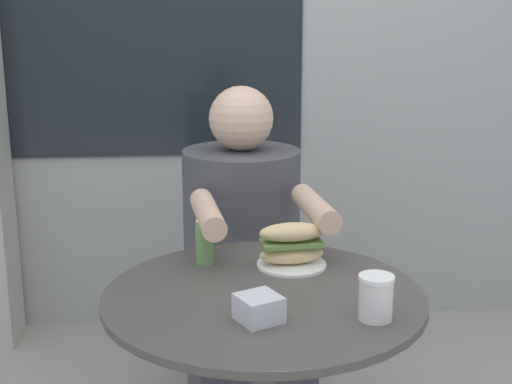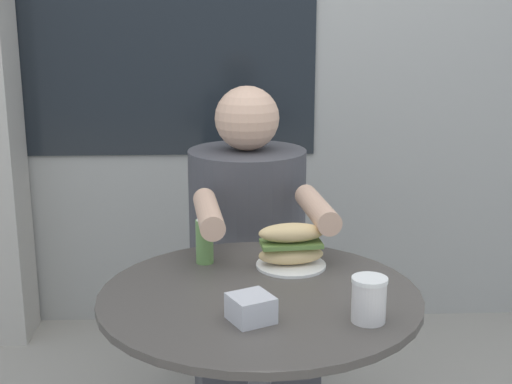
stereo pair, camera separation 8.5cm
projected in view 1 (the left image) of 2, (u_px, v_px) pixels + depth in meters
storefront_wall at (229, 17)px, 3.11m from camera, size 8.00×0.09×2.80m
cafe_table at (264, 365)px, 1.81m from camera, size 0.80×0.80×0.75m
diner_chair at (234, 254)px, 2.74m from camera, size 0.42×0.42×0.87m
seated_diner at (244, 291)px, 2.40m from camera, size 0.44×0.72×1.20m
sandwich_on_plate at (292, 247)px, 1.93m from camera, size 0.19×0.19×0.12m
drink_cup at (376, 297)px, 1.60m from camera, size 0.08×0.08×0.10m
napkin_box at (259, 308)px, 1.60m from camera, size 0.12×0.12×0.06m
condiment_bottle at (204, 237)px, 1.95m from camera, size 0.05×0.05×0.16m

